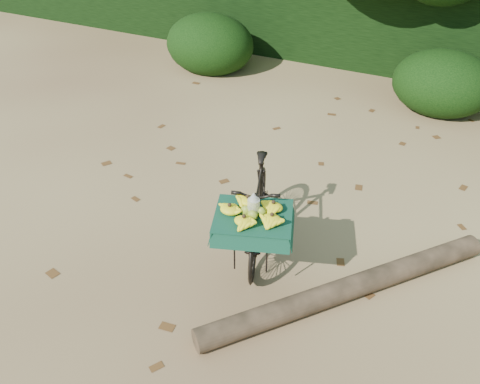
% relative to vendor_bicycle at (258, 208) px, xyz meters
% --- Properties ---
extents(ground, '(80.00, 80.00, 0.00)m').
position_rel_vendor_bicycle_xyz_m(ground, '(-0.15, 0.34, -0.55)').
color(ground, tan).
rests_on(ground, ground).
extents(vendor_bicycle, '(1.18, 1.91, 1.07)m').
position_rel_vendor_bicycle_xyz_m(vendor_bicycle, '(0.00, 0.00, 0.00)').
color(vendor_bicycle, black).
rests_on(vendor_bicycle, ground).
extents(fallen_log, '(2.35, 2.71, 0.24)m').
position_rel_vendor_bicycle_xyz_m(fallen_log, '(1.18, -0.33, -0.43)').
color(fallen_log, brown).
rests_on(fallen_log, ground).
extents(hedge_backdrop, '(26.00, 1.80, 1.80)m').
position_rel_vendor_bicycle_xyz_m(hedge_backdrop, '(-0.15, 6.64, 0.35)').
color(hedge_backdrop, black).
rests_on(hedge_backdrop, ground).
extents(bush_clumps, '(8.80, 1.70, 0.90)m').
position_rel_vendor_bicycle_xyz_m(bush_clumps, '(0.35, 4.64, -0.10)').
color(bush_clumps, black).
rests_on(bush_clumps, ground).
extents(leaf_litter, '(7.00, 7.30, 0.01)m').
position_rel_vendor_bicycle_xyz_m(leaf_litter, '(-0.15, 0.99, -0.54)').
color(leaf_litter, '#533316').
rests_on(leaf_litter, ground).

